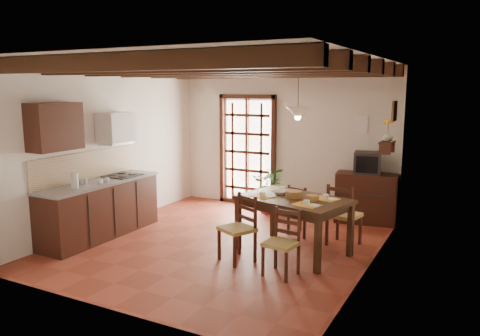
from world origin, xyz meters
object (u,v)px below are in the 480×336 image
Objects in this scene: chair_near_left at (238,240)px; crt_tv at (367,163)px; chair_near_right at (281,255)px; potted_plant at (270,184)px; chair_far_right at (343,226)px; kitchen_counter at (100,208)px; pendant_lamp at (298,111)px; sideboard at (366,198)px; dining_table at (294,205)px; chair_far_left at (302,219)px.

crt_tv is at bearing 93.32° from chair_near_left.
potted_plant is (-1.40, 2.77, 0.30)m from chair_near_right.
chair_near_left is 1.09× the size of chair_near_right.
potted_plant reaches higher than chair_far_right.
kitchen_counter is 2.38× the size of chair_near_left.
chair_near_right is 2.05m from pendant_lamp.
sideboard is at bearing 93.37° from chair_near_left.
dining_table is at bearing -115.38° from crt_tv.
dining_table is 0.98m from chair_near_left.
chair_near_left is at bearing -126.40° from pendant_lamp.
kitchen_counter is 4.31× the size of crt_tv.
chair_near_right is (0.74, -0.19, -0.02)m from chair_near_left.
chair_near_right reaches higher than dining_table.
chair_near_left is at bearing 93.74° from chair_far_left.
kitchen_counter reaches higher than chair_far_left.
crt_tv is 0.27× the size of potted_plant.
crt_tv is at bearing 37.58° from kitchen_counter.
kitchen_counter reaches higher than chair_near_left.
kitchen_counter is 3.91m from chair_far_right.
chair_far_right is (0.57, 0.67, -0.42)m from dining_table.
chair_near_left is (-0.57, -0.67, -0.43)m from dining_table.
chair_far_left reaches higher than dining_table.
kitchen_counter reaches higher than chair_far_right.
chair_near_right is at bearing 11.45° from chair_near_left.
dining_table is 2.05× the size of chair_far_left.
dining_table is at bearing 75.67° from chair_near_left.
pendant_lamp reaches higher than chair_near_right.
kitchen_counter is 3.23m from potted_plant.
sideboard is (0.01, 1.43, 0.15)m from chair_far_right.
chair_near_left is at bearing -115.85° from dining_table.
dining_table is 1.79× the size of chair_far_right.
kitchen_counter is 2.59× the size of chair_near_right.
crt_tv is at bearing 89.16° from chair_near_right.
chair_near_right is 1.03× the size of chair_far_left.
chair_far_right is 2.20m from potted_plant.
dining_table is at bearing 60.04° from chair_far_right.
chair_near_right is at bearing 86.04° from chair_far_right.
sideboard is (3.66, 2.83, -0.02)m from kitchen_counter.
sideboard is at bearing 73.70° from pendant_lamp.
chair_far_right is at bearing -99.49° from sideboard.
chair_far_left is at bearing 108.59° from chair_near_right.
chair_far_right is at bearing -34.83° from potted_plant.
chair_far_right reaches higher than chair_far_left.
chair_far_right is at bearing -100.33° from crt_tv.
pendant_lamp reaches higher than sideboard.
chair_near_right is at bearing 119.57° from chair_far_left.
potted_plant is (-0.65, 2.58, 0.27)m from chair_near_left.
chair_near_left is 3.00m from sideboard.
dining_table is 0.91× the size of potted_plant.
pendant_lamp reaches higher than dining_table.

